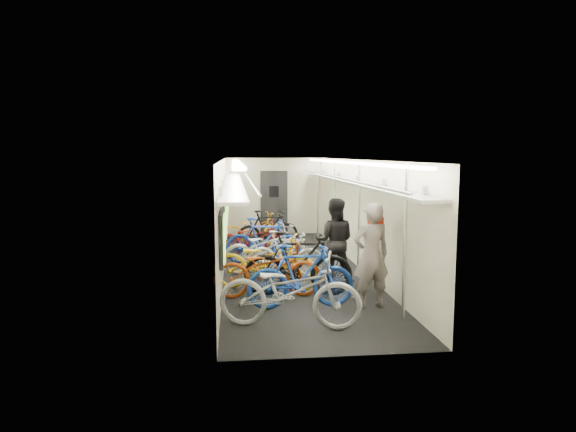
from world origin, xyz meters
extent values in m
plane|color=black|center=(0.00, 0.00, 0.00)|extent=(10.00, 10.00, 0.00)
plane|color=white|center=(0.00, 0.00, 2.40)|extent=(10.00, 10.00, 0.00)
plane|color=beige|center=(-1.50, 0.00, 1.20)|extent=(0.00, 10.00, 10.00)
plane|color=beige|center=(1.50, 0.00, 1.20)|extent=(0.00, 10.00, 10.00)
plane|color=beige|center=(0.00, 5.00, 1.20)|extent=(3.00, 0.00, 3.00)
plane|color=beige|center=(0.00, -5.00, 1.20)|extent=(3.00, 0.00, 3.00)
cube|color=black|center=(-1.46, -3.20, 1.25)|extent=(0.06, 1.10, 0.80)
cube|color=#71B44F|center=(-1.42, -3.20, 1.25)|extent=(0.02, 0.96, 0.66)
cube|color=black|center=(-1.46, -1.00, 1.25)|extent=(0.06, 1.10, 0.80)
cube|color=#71B44F|center=(-1.42, -1.00, 1.25)|extent=(0.02, 0.96, 0.66)
cube|color=black|center=(-1.46, 1.20, 1.25)|extent=(0.06, 1.10, 0.80)
cube|color=#71B44F|center=(-1.42, 1.20, 1.25)|extent=(0.02, 0.96, 0.66)
cube|color=black|center=(-1.46, 3.40, 1.25)|extent=(0.06, 1.10, 0.80)
cube|color=#71B44F|center=(-1.42, 3.40, 1.25)|extent=(0.02, 0.96, 0.66)
cube|color=yellow|center=(-1.45, -2.10, 1.30)|extent=(0.02, 0.22, 0.30)
cube|color=yellow|center=(-1.45, 0.10, 1.30)|extent=(0.02, 0.22, 0.30)
cube|color=yellow|center=(-1.45, 2.30, 1.30)|extent=(0.02, 0.22, 0.30)
cube|color=black|center=(0.00, 4.94, 1.00)|extent=(0.85, 0.08, 2.00)
cube|color=#999BA0|center=(-1.28, 0.00, 1.92)|extent=(0.40, 9.70, 0.05)
cube|color=#999BA0|center=(1.28, 0.00, 1.92)|extent=(0.40, 9.70, 0.05)
cylinder|color=silver|center=(-0.95, 0.00, 2.02)|extent=(0.04, 9.70, 0.04)
cylinder|color=silver|center=(0.95, 0.00, 2.02)|extent=(0.04, 9.70, 0.04)
cube|color=white|center=(-1.20, 0.00, 2.34)|extent=(0.18, 9.60, 0.04)
cube|color=white|center=(1.20, 0.00, 2.34)|extent=(0.18, 9.60, 0.04)
cylinder|color=silver|center=(1.25, -3.80, 1.20)|extent=(0.05, 0.05, 2.38)
cylinder|color=silver|center=(1.25, -1.00, 1.20)|extent=(0.05, 0.05, 2.38)
cylinder|color=silver|center=(1.25, 1.50, 1.20)|extent=(0.05, 0.05, 2.38)
cylinder|color=silver|center=(1.25, 4.00, 1.20)|extent=(0.05, 0.05, 2.38)
imported|color=#ABACB0|center=(-0.48, -3.86, 0.55)|extent=(2.21, 1.22, 1.10)
imported|color=#1A409E|center=(-0.19, -2.93, 0.54)|extent=(1.81, 0.59, 1.07)
imported|color=#953810|center=(-0.68, -2.24, 0.50)|extent=(1.93, 0.69, 1.01)
imported|color=black|center=(-0.15, -2.20, 0.58)|extent=(1.99, 0.78, 1.17)
imported|color=yellow|center=(-0.70, -1.71, 0.52)|extent=(2.10, 1.24, 1.04)
imported|color=#BDBDBF|center=(-0.21, -0.79, 0.48)|extent=(1.67, 0.82, 0.96)
imported|color=#ACACB1|center=(-0.61, -0.17, 0.50)|extent=(2.04, 1.30, 1.01)
imported|color=#1C3EAB|center=(-0.59, 0.59, 0.54)|extent=(1.84, 0.77, 1.07)
imported|color=maroon|center=(-0.82, 1.25, 0.46)|extent=(1.83, 0.84, 0.92)
imported|color=black|center=(-0.36, 2.37, 0.53)|extent=(1.83, 0.99, 1.06)
imported|color=orange|center=(-0.73, 2.92, 0.46)|extent=(1.87, 1.11, 0.93)
imported|color=gray|center=(0.96, -3.01, 0.87)|extent=(0.69, 0.51, 1.74)
imported|color=black|center=(0.68, -1.34, 0.84)|extent=(0.94, 0.81, 1.67)
cube|color=#AF2411|center=(1.12, -2.67, 1.28)|extent=(0.28, 0.17, 0.38)
camera|label=1|loc=(-1.28, -11.07, 2.53)|focal=32.00mm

